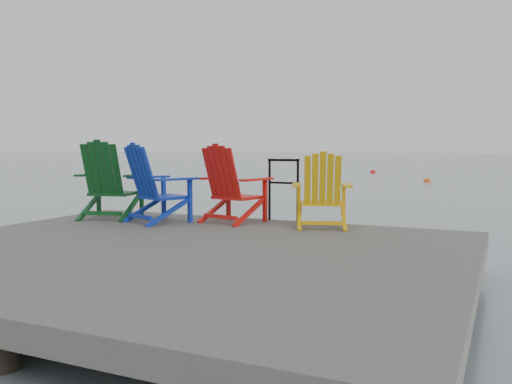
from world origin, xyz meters
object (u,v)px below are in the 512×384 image
at_px(chair_blue, 155,184).
at_px(buoy_a, 427,182).
at_px(handrail, 283,183).
at_px(chair_green, 109,181).
at_px(chair_yellow, 322,191).
at_px(buoy_b, 373,173).
at_px(chair_red, 231,184).

bearing_deg(chair_blue, buoy_a, 109.90).
bearing_deg(handrail, chair_green, -159.72).
xyz_separation_m(chair_green, chair_yellow, (3.16, 0.43, -0.08)).
distance_m(handrail, chair_blue, 1.84).
height_order(handrail, chair_yellow, chair_yellow).
distance_m(chair_green, chair_blue, 0.86).
height_order(chair_blue, buoy_b, chair_blue).
distance_m(chair_red, buoy_a, 19.41).
xyz_separation_m(chair_blue, buoy_b, (-3.17, 27.91, -1.05)).
xyz_separation_m(handrail, chair_red, (-0.60, -0.49, 0.00)).
distance_m(handrail, buoy_b, 27.39).
bearing_deg(chair_red, buoy_a, 101.06).
bearing_deg(handrail, buoy_a, 91.21).
distance_m(chair_blue, chair_yellow, 2.35).
relative_size(handrail, chair_yellow, 0.92).
distance_m(chair_blue, chair_red, 1.07).
xyz_separation_m(chair_red, buoy_b, (-4.14, 27.45, -1.04)).
xyz_separation_m(chair_yellow, buoy_b, (-5.48, 27.43, -0.99)).
distance_m(chair_green, buoy_b, 27.97).
bearing_deg(chair_red, chair_green, -155.73).
xyz_separation_m(chair_green, buoy_b, (-2.31, 27.86, -1.07)).
height_order(chair_blue, chair_red, chair_blue).
distance_m(handrail, chair_yellow, 0.87).
height_order(handrail, chair_red, chair_red).
bearing_deg(chair_red, buoy_b, 110.24).
bearing_deg(handrail, chair_yellow, -32.69).
bearing_deg(handrail, chair_blue, -148.75).
distance_m(chair_blue, buoy_b, 28.11).
xyz_separation_m(handrail, chair_green, (-2.43, -0.90, 0.03)).
height_order(handrail, chair_blue, chair_blue).
height_order(chair_red, buoy_a, chair_red).
relative_size(buoy_a, buoy_b, 0.90).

